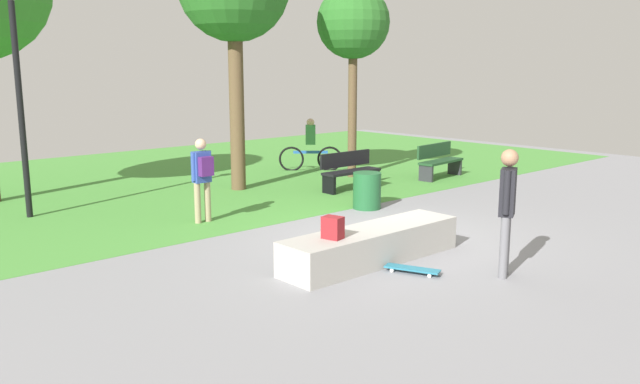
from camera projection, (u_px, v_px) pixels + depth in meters
The scene contains 13 objects.
ground_plane at pixel (381, 238), 11.22m from camera, with size 28.00×28.00×0.00m, color gray.
grass_lawn at pixel (158, 179), 17.05m from camera, with size 26.60×12.01×0.01m, color #478C38.
concrete_ledge at pixel (372, 245), 9.79m from camera, with size 3.18×0.78×0.52m, color #A8A59E.
backpack_on_ledge at pixel (333, 228), 9.14m from camera, with size 0.28×0.20×0.32m, color maroon.
skater_performing_trick at pixel (507, 202), 8.96m from camera, with size 0.39×0.32×1.82m.
skateboard_by_ledge at pixel (412, 269), 9.27m from camera, with size 0.49×0.82×0.08m.
park_bench_far_left at pixel (439, 160), 17.22m from camera, with size 1.64×0.65×0.91m.
park_bench_far_right at pixel (350, 170), 15.54m from camera, with size 1.60×0.48×0.91m.
tree_broad_elm at pixel (353, 24), 16.71m from camera, with size 1.90×1.90×5.03m.
lamp_post at pixel (18, 81), 12.26m from camera, with size 0.28×0.28×4.41m.
trash_bin at pixel (367, 191), 13.47m from camera, with size 0.59×0.59×0.76m, color #1E592D.
pedestrian_with_backpack at pixel (202, 173), 12.13m from camera, with size 0.43×0.35×1.61m.
cyclist_on_bicycle at pixel (311, 149), 18.41m from camera, with size 1.42×1.23×1.52m.
Camera 1 is at (-8.06, -7.36, 2.92)m, focal length 36.18 mm.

